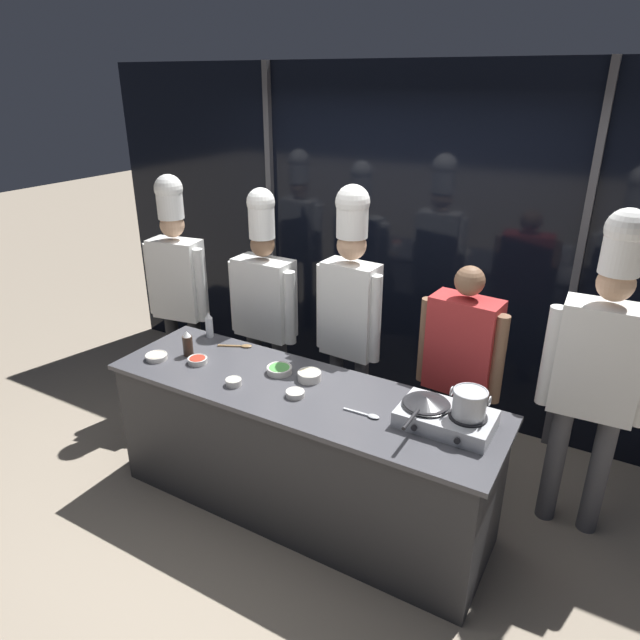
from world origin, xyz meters
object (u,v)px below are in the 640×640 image
object	(u,v)px
squeeze_bottle_clear	(209,325)
prep_bowl_chili_flakes	(197,360)
serving_spoon_slotted	(242,346)
stock_pot	(470,403)
prep_bowl_noodles	(310,376)
chef_sous	(264,298)
prep_bowl_garlic	(295,393)
chef_head	(177,276)
prep_bowl_bean_sprouts	(233,382)
portable_stove	(446,418)
prep_bowl_chicken	(156,356)
chef_line	(350,302)
chef_pastry	(599,359)
frying_pan	(426,401)
squeeze_bottle_soy	(188,344)
person_guest	(461,362)
prep_bowl_scallions	(279,369)
serving_spoon_solid	(368,415)

from	to	relation	value
squeeze_bottle_clear	prep_bowl_chili_flakes	xyz separation A→B (m)	(0.20, -0.35, -0.07)
serving_spoon_slotted	stock_pot	bearing A→B (deg)	-7.80
prep_bowl_noodles	chef_sous	size ratio (longest dim) A/B	0.08
prep_bowl_garlic	serving_spoon_slotted	distance (m)	0.76
stock_pot	prep_bowl_noodles	world-z (taller)	stock_pot
stock_pot	prep_bowl_noodles	size ratio (longest dim) A/B	1.39
prep_bowl_garlic	chef_head	distance (m)	1.75
prep_bowl_garlic	prep_bowl_bean_sprouts	bearing A→B (deg)	-168.95
portable_stove	prep_bowl_chicken	xyz separation A→B (m)	(-1.88, -0.20, -0.03)
prep_bowl_bean_sprouts	chef_line	bearing A→B (deg)	68.38
prep_bowl_chicken	chef_head	distance (m)	0.99
prep_bowl_bean_sprouts	chef_pastry	bearing A→B (deg)	25.20
squeeze_bottle_clear	frying_pan	bearing A→B (deg)	-8.37
squeeze_bottle_soy	prep_bowl_garlic	xyz separation A→B (m)	(0.89, -0.09, -0.06)
squeeze_bottle_soy	chef_line	distance (m)	1.11
prep_bowl_noodles	chef_sous	world-z (taller)	chef_sous
prep_bowl_chili_flakes	person_guest	bearing A→B (deg)	26.42
frying_pan	prep_bowl_noodles	size ratio (longest dim) A/B	3.08
frying_pan	prep_bowl_scallions	xyz separation A→B (m)	(-0.97, 0.05, -0.09)
prep_bowl_noodles	chef_line	world-z (taller)	chef_line
chef_head	chef_sous	world-z (taller)	chef_head
prep_bowl_chili_flakes	chef_line	size ratio (longest dim) A/B	0.06
squeeze_bottle_clear	chef_pastry	distance (m)	2.49
prep_bowl_bean_sprouts	person_guest	distance (m)	1.41
prep_bowl_chicken	prep_bowl_noodles	size ratio (longest dim) A/B	0.98
portable_stove	prep_bowl_scallions	world-z (taller)	portable_stove
prep_bowl_noodles	chef_line	xyz separation A→B (m)	(-0.03, 0.57, 0.28)
serving_spoon_solid	person_guest	bearing A→B (deg)	70.08
frying_pan	squeeze_bottle_clear	bearing A→B (deg)	171.63
person_guest	prep_bowl_garlic	bearing A→B (deg)	52.16
serving_spoon_solid	chef_pastry	xyz separation A→B (m)	(1.03, 0.78, 0.26)
prep_bowl_chicken	chef_pastry	bearing A→B (deg)	18.92
squeeze_bottle_soy	prep_bowl_noodles	world-z (taller)	squeeze_bottle_soy
squeeze_bottle_clear	prep_bowl_garlic	world-z (taller)	squeeze_bottle_clear
squeeze_bottle_clear	prep_bowl_bean_sprouts	world-z (taller)	squeeze_bottle_clear
prep_bowl_bean_sprouts	portable_stove	bearing A→B (deg)	10.02
squeeze_bottle_soy	chef_sous	world-z (taller)	chef_sous
squeeze_bottle_soy	prep_bowl_chili_flakes	distance (m)	0.15
frying_pan	chef_line	bearing A→B (deg)	140.94
serving_spoon_solid	serving_spoon_slotted	bearing A→B (deg)	162.92
frying_pan	person_guest	xyz separation A→B (m)	(-0.01, 0.64, -0.05)
person_guest	chef_pastry	xyz separation A→B (m)	(0.75, 0.03, 0.20)
portable_stove	stock_pot	distance (m)	0.17
frying_pan	portable_stove	bearing A→B (deg)	2.58
frying_pan	prep_bowl_garlic	size ratio (longest dim) A/B	4.03
portable_stove	chef_pastry	xyz separation A→B (m)	(0.63, 0.66, 0.22)
prep_bowl_garlic	serving_spoon_solid	size ratio (longest dim) A/B	0.52
prep_bowl_chili_flakes	chef_pastry	xyz separation A→B (m)	(2.25, 0.77, 0.24)
portable_stove	squeeze_bottle_clear	bearing A→B (deg)	172.30
prep_bowl_garlic	chef_line	size ratio (longest dim) A/B	0.06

